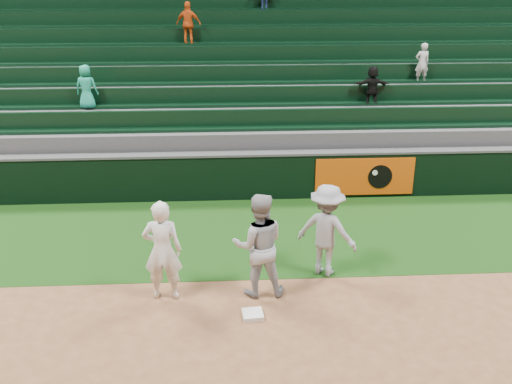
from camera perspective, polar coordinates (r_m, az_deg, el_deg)
ground at (r=10.50m, az=0.77°, el=-11.26°), size 70.00×70.00×0.00m
foul_grass at (r=13.12m, az=-0.15°, el=-4.15°), size 36.00×4.20×0.01m
first_base at (r=10.18m, az=-0.33°, el=-12.15°), size 0.39×0.39×0.08m
first_baseman at (r=10.41m, az=-9.33°, el=-5.80°), size 0.72×0.50×1.92m
baserunner at (r=10.38m, az=0.28°, el=-5.34°), size 0.99×0.78×1.99m
base_coach at (r=11.15m, az=7.07°, el=-3.83°), size 1.39×1.20×1.87m
field_wall at (r=14.90m, az=-0.52°, el=1.69°), size 36.00×0.45×1.25m
stadium_seating at (r=18.23m, az=-1.21°, el=8.88°), size 36.00×5.95×5.55m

